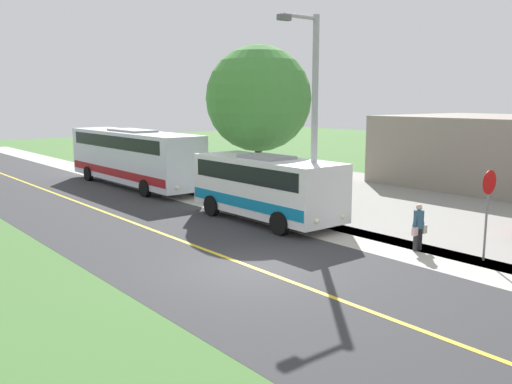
{
  "coord_description": "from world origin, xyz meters",
  "views": [
    {
      "loc": [
        10.03,
        12.41,
        5.03
      ],
      "look_at": [
        -3.5,
        -4.22,
        1.4
      ],
      "focal_mm": 38.69,
      "sensor_mm": 36.0,
      "label": 1
    }
  ],
  "objects_px": {
    "pedestrian_with_bags": "(418,226)",
    "tree_curbside": "(258,99)",
    "stop_sign": "(488,199)",
    "transit_bus_rear": "(133,155)",
    "street_light_pole": "(312,114)",
    "shuttle_bus_front": "(266,185)"
  },
  "relations": [
    {
      "from": "transit_bus_rear",
      "to": "stop_sign",
      "type": "distance_m",
      "value": 20.81
    },
    {
      "from": "transit_bus_rear",
      "to": "street_light_pole",
      "type": "height_order",
      "value": "street_light_pole"
    },
    {
      "from": "stop_sign",
      "to": "tree_curbside",
      "type": "distance_m",
      "value": 13.2
    },
    {
      "from": "transit_bus_rear",
      "to": "street_light_pole",
      "type": "bearing_deg",
      "value": 91.39
    },
    {
      "from": "shuttle_bus_front",
      "to": "stop_sign",
      "type": "relative_size",
      "value": 2.53
    },
    {
      "from": "pedestrian_with_bags",
      "to": "stop_sign",
      "type": "distance_m",
      "value": 2.4
    },
    {
      "from": "pedestrian_with_bags",
      "to": "street_light_pole",
      "type": "distance_m",
      "value": 5.77
    },
    {
      "from": "transit_bus_rear",
      "to": "pedestrian_with_bags",
      "type": "xyz_separation_m",
      "value": [
        -0.97,
        18.72,
        -0.96
      ]
    },
    {
      "from": "tree_curbside",
      "to": "stop_sign",
      "type": "bearing_deg",
      "value": 84.19
    },
    {
      "from": "pedestrian_with_bags",
      "to": "tree_curbside",
      "type": "xyz_separation_m",
      "value": [
        -1.9,
        -10.74,
        4.19
      ]
    },
    {
      "from": "shuttle_bus_front",
      "to": "street_light_pole",
      "type": "distance_m",
      "value": 3.74
    },
    {
      "from": "stop_sign",
      "to": "street_light_pole",
      "type": "relative_size",
      "value": 0.36
    },
    {
      "from": "stop_sign",
      "to": "tree_curbside",
      "type": "xyz_separation_m",
      "value": [
        -1.3,
        -12.77,
        3.07
      ]
    },
    {
      "from": "street_light_pole",
      "to": "transit_bus_rear",
      "type": "bearing_deg",
      "value": -88.61
    },
    {
      "from": "street_light_pole",
      "to": "pedestrian_with_bags",
      "type": "bearing_deg",
      "value": 97.94
    },
    {
      "from": "street_light_pole",
      "to": "tree_curbside",
      "type": "xyz_separation_m",
      "value": [
        -2.52,
        -6.28,
        0.58
      ]
    },
    {
      "from": "transit_bus_rear",
      "to": "pedestrian_with_bags",
      "type": "bearing_deg",
      "value": 92.96
    },
    {
      "from": "stop_sign",
      "to": "transit_bus_rear",
      "type": "bearing_deg",
      "value": -85.68
    },
    {
      "from": "shuttle_bus_front",
      "to": "pedestrian_with_bags",
      "type": "bearing_deg",
      "value": 98.26
    },
    {
      "from": "stop_sign",
      "to": "tree_curbside",
      "type": "height_order",
      "value": "tree_curbside"
    },
    {
      "from": "shuttle_bus_front",
      "to": "stop_sign",
      "type": "xyz_separation_m",
      "value": [
        -1.58,
        8.76,
        0.45
      ]
    },
    {
      "from": "stop_sign",
      "to": "street_light_pole",
      "type": "height_order",
      "value": "street_light_pole"
    }
  ]
}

